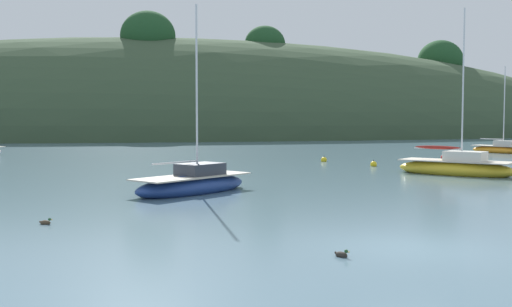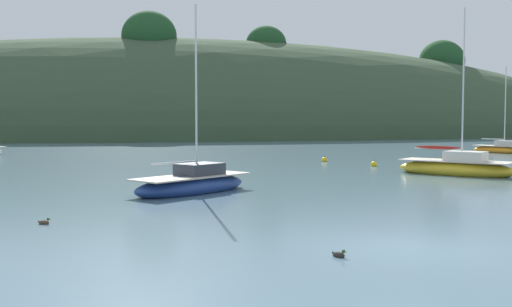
{
  "view_description": "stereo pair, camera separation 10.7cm",
  "coord_description": "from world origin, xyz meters",
  "px_view_note": "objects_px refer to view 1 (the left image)",
  "views": [
    {
      "loc": [
        -6.92,
        -14.36,
        3.35
      ],
      "look_at": [
        0.0,
        20.0,
        1.2
      ],
      "focal_mm": 43.15,
      "sensor_mm": 36.0,
      "label": 1
    },
    {
      "loc": [
        -6.82,
        -14.38,
        3.35
      ],
      "look_at": [
        0.0,
        20.0,
        1.2
      ],
      "focal_mm": 43.15,
      "sensor_mm": 36.0,
      "label": 2
    }
  ],
  "objects_px": {
    "sailboat_blue_center": "(193,184)",
    "mooring_buoy_inner": "(374,164)",
    "mooring_buoy_outer": "(324,160)",
    "mooring_buoy_channel": "(444,157)",
    "duck_lone_left": "(342,255)",
    "duck_lone_right": "(46,222)",
    "sailboat_red_portside": "(501,149)",
    "sailboat_grey_yawl": "(456,167)"
  },
  "relations": [
    {
      "from": "mooring_buoy_inner",
      "to": "mooring_buoy_outer",
      "type": "height_order",
      "value": "same"
    },
    {
      "from": "sailboat_red_portside",
      "to": "mooring_buoy_outer",
      "type": "distance_m",
      "value": 20.26
    },
    {
      "from": "sailboat_red_portside",
      "to": "mooring_buoy_channel",
      "type": "relative_size",
      "value": 14.79
    },
    {
      "from": "mooring_buoy_inner",
      "to": "duck_lone_right",
      "type": "bearing_deg",
      "value": -134.64
    },
    {
      "from": "duck_lone_left",
      "to": "mooring_buoy_inner",
      "type": "bearing_deg",
      "value": 66.19
    },
    {
      "from": "sailboat_grey_yawl",
      "to": "sailboat_blue_center",
      "type": "bearing_deg",
      "value": -161.33
    },
    {
      "from": "mooring_buoy_outer",
      "to": "duck_lone_right",
      "type": "xyz_separation_m",
      "value": [
        -16.42,
        -23.26,
        -0.07
      ]
    },
    {
      "from": "mooring_buoy_outer",
      "to": "mooring_buoy_channel",
      "type": "relative_size",
      "value": 1.0
    },
    {
      "from": "sailboat_blue_center",
      "to": "mooring_buoy_inner",
      "type": "xyz_separation_m",
      "value": [
        13.14,
        11.65,
        -0.26
      ]
    },
    {
      "from": "mooring_buoy_inner",
      "to": "duck_lone_left",
      "type": "xyz_separation_m",
      "value": [
        -10.87,
        -24.65,
        -0.07
      ]
    },
    {
      "from": "sailboat_blue_center",
      "to": "sailboat_grey_yawl",
      "type": "relative_size",
      "value": 0.87
    },
    {
      "from": "sailboat_grey_yawl",
      "to": "mooring_buoy_inner",
      "type": "bearing_deg",
      "value": 110.59
    },
    {
      "from": "sailboat_blue_center",
      "to": "duck_lone_left",
      "type": "distance_m",
      "value": 13.2
    },
    {
      "from": "duck_lone_left",
      "to": "duck_lone_right",
      "type": "xyz_separation_m",
      "value": [
        -7.52,
        6.02,
        0.0
      ]
    },
    {
      "from": "mooring_buoy_inner",
      "to": "duck_lone_left",
      "type": "relative_size",
      "value": 1.35
    },
    {
      "from": "sailboat_grey_yawl",
      "to": "mooring_buoy_channel",
      "type": "xyz_separation_m",
      "value": [
        5.58,
        11.79,
        -0.29
      ]
    },
    {
      "from": "mooring_buoy_channel",
      "to": "sailboat_blue_center",
      "type": "bearing_deg",
      "value": -141.1
    },
    {
      "from": "sailboat_blue_center",
      "to": "mooring_buoy_outer",
      "type": "height_order",
      "value": "sailboat_blue_center"
    },
    {
      "from": "sailboat_red_portside",
      "to": "duck_lone_right",
      "type": "relative_size",
      "value": 19.34
    },
    {
      "from": "sailboat_red_portside",
      "to": "mooring_buoy_outer",
      "type": "relative_size",
      "value": 14.79
    },
    {
      "from": "mooring_buoy_inner",
      "to": "sailboat_blue_center",
      "type": "bearing_deg",
      "value": -138.46
    },
    {
      "from": "duck_lone_right",
      "to": "duck_lone_left",
      "type": "bearing_deg",
      "value": -38.68
    },
    {
      "from": "sailboat_blue_center",
      "to": "mooring_buoy_outer",
      "type": "distance_m",
      "value": 19.74
    },
    {
      "from": "sailboat_red_portside",
      "to": "duck_lone_left",
      "type": "bearing_deg",
      "value": -127.51
    },
    {
      "from": "mooring_buoy_channel",
      "to": "duck_lone_left",
      "type": "height_order",
      "value": "mooring_buoy_channel"
    },
    {
      "from": "sailboat_blue_center",
      "to": "mooring_buoy_inner",
      "type": "bearing_deg",
      "value": 41.54
    },
    {
      "from": "duck_lone_left",
      "to": "sailboat_grey_yawl",
      "type": "bearing_deg",
      "value": 53.97
    },
    {
      "from": "mooring_buoy_outer",
      "to": "duck_lone_left",
      "type": "xyz_separation_m",
      "value": [
        -8.9,
        -29.28,
        -0.07
      ]
    },
    {
      "from": "sailboat_blue_center",
      "to": "sailboat_red_portside",
      "type": "bearing_deg",
      "value": 37.73
    },
    {
      "from": "duck_lone_left",
      "to": "mooring_buoy_channel",
      "type": "bearing_deg",
      "value": 57.89
    },
    {
      "from": "mooring_buoy_channel",
      "to": "duck_lone_right",
      "type": "bearing_deg",
      "value": -137.67
    },
    {
      "from": "sailboat_grey_yawl",
      "to": "sailboat_red_portside",
      "type": "relative_size",
      "value": 1.21
    },
    {
      "from": "sailboat_red_portside",
      "to": "mooring_buoy_inner",
      "type": "height_order",
      "value": "sailboat_red_portside"
    },
    {
      "from": "sailboat_blue_center",
      "to": "duck_lone_left",
      "type": "bearing_deg",
      "value": -80.09
    },
    {
      "from": "sailboat_red_portside",
      "to": "mooring_buoy_inner",
      "type": "xyz_separation_m",
      "value": [
        -17.01,
        -11.69,
        -0.22
      ]
    },
    {
      "from": "mooring_buoy_outer",
      "to": "duck_lone_right",
      "type": "distance_m",
      "value": 28.47
    },
    {
      "from": "sailboat_red_portside",
      "to": "duck_lone_left",
      "type": "relative_size",
      "value": 19.98
    },
    {
      "from": "sailboat_grey_yawl",
      "to": "mooring_buoy_channel",
      "type": "bearing_deg",
      "value": 64.68
    },
    {
      "from": "mooring_buoy_inner",
      "to": "duck_lone_right",
      "type": "distance_m",
      "value": 26.18
    },
    {
      "from": "sailboat_grey_yawl",
      "to": "mooring_buoy_outer",
      "type": "relative_size",
      "value": 17.84
    },
    {
      "from": "sailboat_grey_yawl",
      "to": "duck_lone_right",
      "type": "xyz_separation_m",
      "value": [
        -20.8,
        -12.23,
        -0.36
      ]
    },
    {
      "from": "sailboat_blue_center",
      "to": "duck_lone_right",
      "type": "xyz_separation_m",
      "value": [
        -5.25,
        -6.98,
        -0.32
      ]
    }
  ]
}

